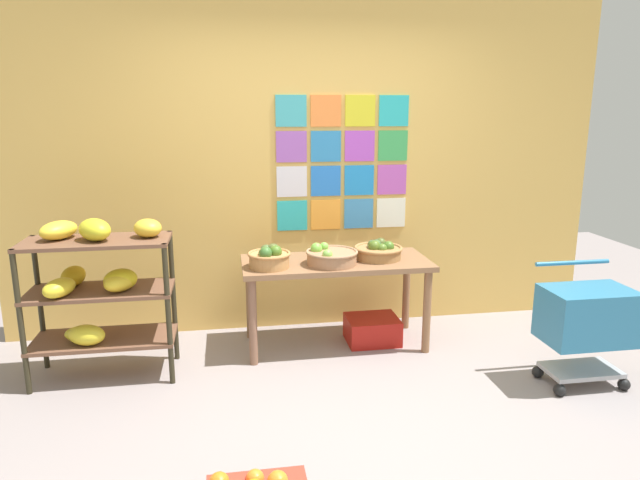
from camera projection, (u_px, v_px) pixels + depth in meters
name	position (u px, v px, depth m)	size (l,w,h in m)	color
ground	(353.00, 429.00, 3.28)	(9.34, 9.34, 0.00)	gray
back_wall_with_art	(310.00, 165.00, 4.60)	(4.89, 0.07, 2.71)	#DAAB53
banana_shelf_unit	(97.00, 281.00, 3.77)	(0.94, 0.51, 1.11)	#2D2919
display_table	(336.00, 272.00, 4.32)	(1.42, 0.62, 0.68)	brown
fruit_basket_centre	(331.00, 256.00, 4.18)	(0.39, 0.39, 0.15)	#A27250
fruit_basket_left	(269.00, 257.00, 4.09)	(0.31, 0.31, 0.17)	#B7824C
fruit_basket_back_right	(378.00, 251.00, 4.34)	(0.37, 0.37, 0.15)	#9E7142
produce_crate_under_table	(372.00, 330.00, 4.48)	(0.40, 0.34, 0.20)	#AF1A13
shopping_cart	(586.00, 319.00, 3.71)	(0.56, 0.41, 0.80)	black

